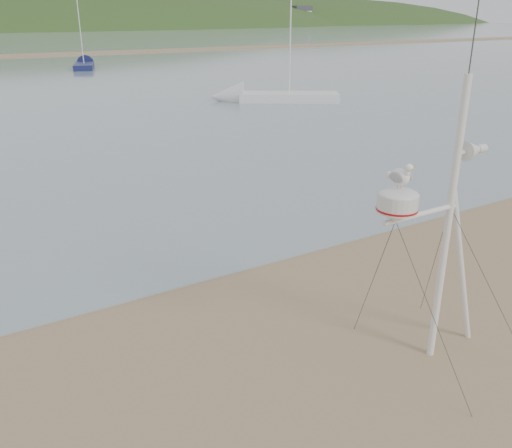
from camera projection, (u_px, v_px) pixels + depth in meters
mast_rig at (440, 285)px, 7.93m from camera, size 2.28×2.44×5.15m
sailboat_blue_far at (85, 64)px, 53.10m from camera, size 3.77×7.10×6.88m
sailboat_white_near at (254, 97)px, 32.37m from camera, size 7.46×5.79×7.62m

